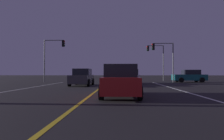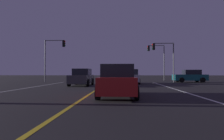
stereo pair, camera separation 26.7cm
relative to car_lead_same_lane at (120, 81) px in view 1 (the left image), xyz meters
name	(u,v)px [view 1 (the left image)]	position (x,y,z in m)	size (l,w,h in m)	color
lane_edge_right	(212,99)	(4.37, -0.90, -0.82)	(0.16, 31.02, 0.01)	silver
lane_center_divider	(86,99)	(-1.70, -0.90, -0.82)	(0.16, 31.02, 0.01)	gold
car_lead_same_lane	(120,81)	(0.00, 0.00, 0.00)	(2.02, 4.30, 1.70)	black
car_ahead_far	(130,77)	(1.22, 11.91, 0.00)	(2.02, 4.30, 1.70)	black
car_crossing_side	(189,76)	(9.51, 15.62, 0.00)	(4.30, 2.02, 1.70)	black
car_oncoming	(82,77)	(-3.86, 8.52, 0.00)	(2.02, 4.30, 1.70)	black
traffic_light_near_right	(163,53)	(5.77, 15.11, 3.14)	(2.96, 0.36, 5.34)	#4C4C51
traffic_light_near_left	(54,51)	(-9.22, 15.11, 3.50)	(2.98, 0.36, 5.87)	#4C4C51
traffic_light_far_right	(156,55)	(5.89, 20.61, 3.49)	(2.84, 0.36, 5.87)	#4C4C51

